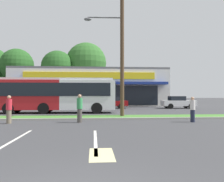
{
  "coord_description": "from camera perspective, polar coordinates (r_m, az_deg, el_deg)",
  "views": [
    {
      "loc": [
        0.45,
        -3.59,
        1.71
      ],
      "look_at": [
        2.14,
        18.1,
        2.05
      ],
      "focal_mm": 38.23,
      "sensor_mm": 36.0,
      "label": 1
    }
  ],
  "objects": [
    {
      "name": "grass_median",
      "position": [
        17.67,
        -5.92,
        -6.25
      ],
      "size": [
        56.0,
        2.2,
        0.12
      ],
      "primitive_type": "cube",
      "color": "#427A2D",
      "rests_on": "ground_plane"
    },
    {
      "name": "curb_lip",
      "position": [
        16.46,
        -6.03,
        -6.65
      ],
      "size": [
        56.0,
        0.24,
        0.12
      ],
      "primitive_type": "cube",
      "color": "#99968C",
      "rests_on": "ground_plane"
    },
    {
      "name": "parking_stripe_1",
      "position": [
        9.87,
        -22.36,
        -10.79
      ],
      "size": [
        0.12,
        4.8,
        0.01
      ],
      "primitive_type": "cube",
      "color": "silver",
      "rests_on": "ground_plane"
    },
    {
      "name": "parking_stripe_2",
      "position": [
        9.16,
        -3.99,
        -11.64
      ],
      "size": [
        0.12,
        4.8,
        0.01
      ],
      "primitive_type": "cube",
      "color": "silver",
      "rests_on": "ground_plane"
    },
    {
      "name": "lot_arrow",
      "position": [
        7.05,
        -2.52,
        -14.91
      ],
      "size": [
        0.7,
        1.6,
        0.01
      ],
      "primitive_type": "cube",
      "color": "beige",
      "rests_on": "ground_plane"
    },
    {
      "name": "storefront_building",
      "position": [
        39.09,
        -5.15,
        0.78
      ],
      "size": [
        23.08,
        12.31,
        5.69
      ],
      "color": "silver",
      "rests_on": "ground_plane"
    },
    {
      "name": "tree_left",
      "position": [
        48.76,
        -21.79,
        5.73
      ],
      "size": [
        6.24,
        6.24,
        10.42
      ],
      "color": "#473323",
      "rests_on": "ground_plane"
    },
    {
      "name": "tree_mid_left",
      "position": [
        46.8,
        -12.94,
        5.69
      ],
      "size": [
        6.09,
        6.09,
        10.12
      ],
      "color": "#473323",
      "rests_on": "ground_plane"
    },
    {
      "name": "tree_mid",
      "position": [
        48.45,
        -6.22,
        6.69
      ],
      "size": [
        8.1,
        8.1,
        12.16
      ],
      "color": "#473323",
      "rests_on": "ground_plane"
    },
    {
      "name": "utility_pole",
      "position": [
        18.37,
        2.0,
        11.29
      ],
      "size": [
        3.03,
        2.4,
        10.47
      ],
      "color": "#4C3826",
      "rests_on": "ground_plane"
    },
    {
      "name": "city_bus",
      "position": [
        22.95,
        -13.37,
        -0.74
      ],
      "size": [
        11.18,
        2.81,
        3.25
      ],
      "rotation": [
        0.0,
        0.0,
        -0.02
      ],
      "color": "#AD191E",
      "rests_on": "ground_plane"
    },
    {
      "name": "car_0",
      "position": [
        31.02,
        15.52,
        -2.59
      ],
      "size": [
        4.11,
        1.87,
        1.53
      ],
      "color": "silver",
      "rests_on": "ground_plane"
    },
    {
      "name": "car_2",
      "position": [
        29.94,
        -0.63,
        -2.74
      ],
      "size": [
        4.6,
        1.98,
        1.46
      ],
      "rotation": [
        0.0,
        0.0,
        3.14
      ],
      "color": "maroon",
      "rests_on": "ground_plane"
    },
    {
      "name": "pedestrian_near_bench",
      "position": [
        15.47,
        -23.42,
        -4.05
      ],
      "size": [
        0.34,
        0.34,
        1.67
      ],
      "rotation": [
        0.0,
        0.0,
        2.41
      ],
      "color": "#726651",
      "rests_on": "ground_plane"
    },
    {
      "name": "pedestrian_by_pole",
      "position": [
        15.74,
        18.71,
        -4.19
      ],
      "size": [
        0.32,
        0.32,
        1.58
      ],
      "rotation": [
        0.0,
        0.0,
        3.97
      ],
      "color": "#1E2338",
      "rests_on": "ground_plane"
    },
    {
      "name": "pedestrian_mid",
      "position": [
        14.86,
        -7.75,
        -4.12
      ],
      "size": [
        0.35,
        0.35,
        1.74
      ],
      "rotation": [
        0.0,
        0.0,
        4.71
      ],
      "color": "#47423D",
      "rests_on": "ground_plane"
    }
  ]
}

